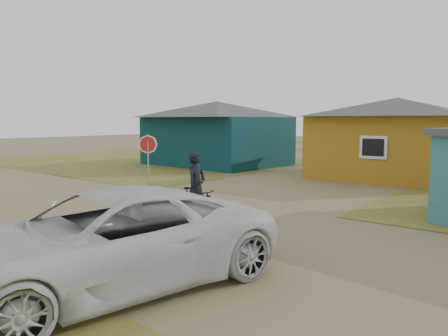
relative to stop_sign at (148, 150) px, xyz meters
The scene contains 9 objects.
ground 5.20m from the stop_sign, 44.56° to the right, with size 120.00×120.00×0.00m, color olive.
grass_nw 14.28m from the stop_sign, 137.70° to the left, with size 20.00×18.00×0.00m, color olive.
house_teal 11.22m from the stop_sign, 116.42° to the left, with size 8.93×7.08×4.00m.
house_yellow 12.14m from the stop_sign, 60.33° to the left, with size 7.72×6.76×3.90m.
house_pale_west 30.65m from the stop_sign, 94.66° to the left, with size 7.04×6.15×3.60m.
house_pale_north 43.82m from the stop_sign, 103.85° to the left, with size 6.28×5.81×3.40m.
stop_sign is the anchor object (origin of this frame).
cyclist 6.07m from the stop_sign, 29.34° to the right, with size 1.84×0.77×2.01m.
vehicle 9.83m from the stop_sign, 45.29° to the right, with size 2.73×5.93×1.65m, color silver.
Camera 1 is at (9.35, -7.75, 2.82)m, focal length 35.00 mm.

